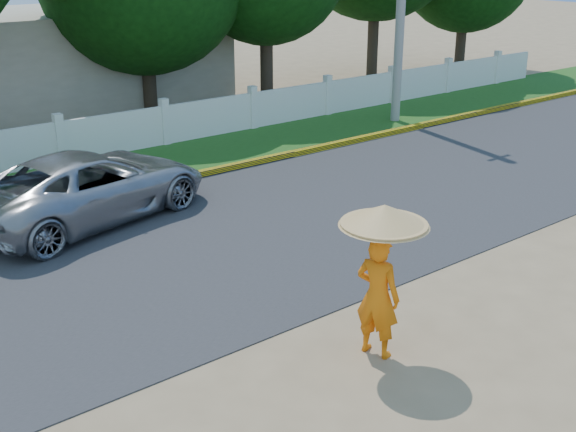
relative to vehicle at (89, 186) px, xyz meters
name	(u,v)px	position (x,y,z in m)	size (l,w,h in m)	color
ground	(376,341)	(1.07, -7.07, -0.70)	(120.00, 120.00, 0.00)	#9E8460
road	(205,244)	(1.07, -2.57, -0.69)	(60.00, 7.00, 0.02)	#38383A
grass_verge	(87,177)	(1.07, 2.68, -0.69)	(60.00, 3.50, 0.03)	#2D601E
curb	(118,192)	(1.07, 0.98, -0.62)	(40.00, 0.18, 0.16)	yellow
fence	(60,143)	(1.07, 4.13, -0.15)	(40.00, 0.10, 1.10)	silver
building_near	(63,59)	(4.07, 10.93, 0.90)	(10.00, 6.00, 3.20)	#B7AD99
vehicle	(89,186)	(0.00, 0.00, 0.00)	(2.33, 5.06, 1.40)	#9B9DA3
monk_with_parasol	(381,259)	(0.85, -7.28, 0.70)	(1.18, 1.18, 2.15)	orange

